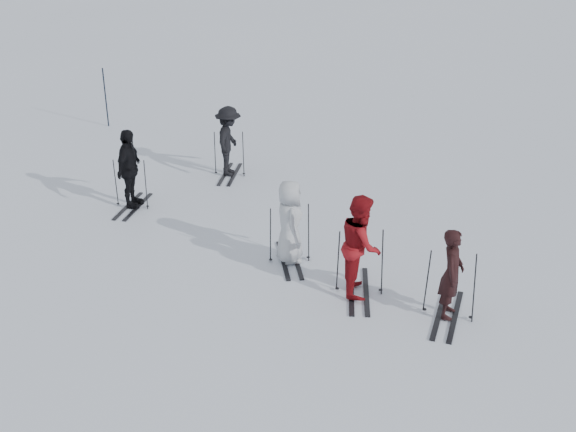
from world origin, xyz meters
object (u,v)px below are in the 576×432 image
at_px(skier_red, 361,246).
at_px(skier_uphill_left, 129,170).
at_px(skier_grey, 290,223).
at_px(skier_near_dark, 452,275).
at_px(skier_uphill_far, 229,142).
at_px(piste_marker, 106,98).

height_order(skier_red, skier_uphill_left, skier_red).
bearing_deg(skier_grey, skier_near_dark, -133.91).
bearing_deg(skier_uphill_far, skier_near_dark, -139.72).
distance_m(skier_uphill_left, piste_marker, 6.70).
bearing_deg(skier_uphill_left, skier_grey, -113.93).
relative_size(skier_uphill_left, skier_uphill_far, 1.04).
relative_size(skier_grey, skier_uphill_far, 0.94).
relative_size(skier_grey, piste_marker, 0.93).
distance_m(skier_grey, skier_uphill_left, 4.68).
xyz_separation_m(skier_grey, skier_uphill_far, (-0.89, 5.03, 0.05)).
relative_size(skier_uphill_far, piste_marker, 0.98).
relative_size(skier_near_dark, piste_marker, 0.90).
bearing_deg(skier_near_dark, skier_uphill_left, 72.58).
bearing_deg(skier_near_dark, piste_marker, 56.34).
xyz_separation_m(skier_near_dark, skier_red, (-1.39, 1.06, 0.14)).
distance_m(skier_grey, skier_uphill_far, 5.11).
xyz_separation_m(skier_red, skier_uphill_left, (-4.50, 4.68, -0.03)).
bearing_deg(skier_red, skier_near_dark, -115.12).
relative_size(skier_near_dark, skier_uphill_far, 0.92).
distance_m(skier_red, skier_grey, 1.83).
bearing_deg(skier_red, piste_marker, 38.43).
xyz_separation_m(skier_grey, skier_uphill_left, (-3.36, 3.25, 0.08)).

